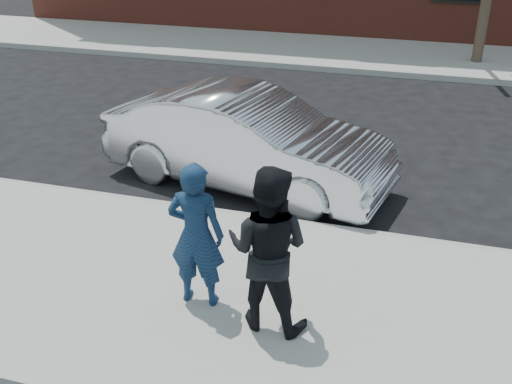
% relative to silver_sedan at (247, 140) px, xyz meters
% --- Properties ---
extents(ground, '(100.00, 100.00, 0.00)m').
position_rel_silver_sedan_xyz_m(ground, '(-0.84, -2.76, -0.72)').
color(ground, black).
rests_on(ground, ground).
extents(near_sidewalk, '(50.00, 3.50, 0.15)m').
position_rel_silver_sedan_xyz_m(near_sidewalk, '(-0.84, -3.01, -0.65)').
color(near_sidewalk, '#999691').
rests_on(near_sidewalk, ground).
extents(near_curb, '(50.00, 0.10, 0.15)m').
position_rel_silver_sedan_xyz_m(near_curb, '(-0.84, -1.21, -0.65)').
color(near_curb, '#999691').
rests_on(near_curb, ground).
extents(far_sidewalk, '(50.00, 3.50, 0.15)m').
position_rel_silver_sedan_xyz_m(far_sidewalk, '(-0.84, 8.49, -0.65)').
color(far_sidewalk, '#999691').
rests_on(far_sidewalk, ground).
extents(far_curb, '(50.00, 0.10, 0.15)m').
position_rel_silver_sedan_xyz_m(far_curb, '(-0.84, 6.69, -0.65)').
color(far_curb, '#999691').
rests_on(far_curb, ground).
extents(silver_sedan, '(4.61, 2.37, 1.45)m').
position_rel_silver_sedan_xyz_m(silver_sedan, '(0.00, 0.00, 0.00)').
color(silver_sedan, silver).
rests_on(silver_sedan, ground).
extents(man_hoodie, '(0.61, 0.49, 1.61)m').
position_rel_silver_sedan_xyz_m(man_hoodie, '(0.43, -3.17, 0.23)').
color(man_hoodie, navy).
rests_on(man_hoodie, near_sidewalk).
extents(man_peacoat, '(0.89, 0.72, 1.73)m').
position_rel_silver_sedan_xyz_m(man_peacoat, '(1.23, -3.32, 0.29)').
color(man_peacoat, black).
rests_on(man_peacoat, near_sidewalk).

